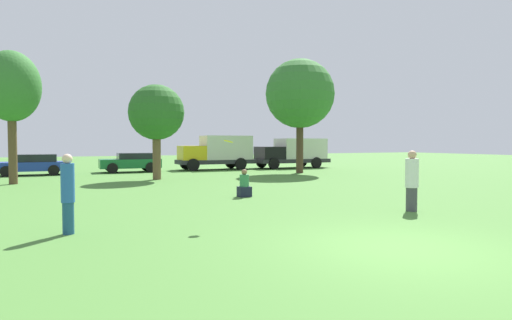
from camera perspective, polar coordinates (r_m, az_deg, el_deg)
ground_plane at (r=8.61m, az=18.92°, el=-11.09°), size 120.00×120.00×0.00m
person_thrower at (r=10.08m, az=-23.83°, el=-4.04°), size 0.28×0.28×1.74m
person_catcher at (r=13.12m, az=20.09°, el=-2.62°), size 0.37×0.37×1.75m
frisbee at (r=10.50m, az=-3.70°, el=2.51°), size 0.22×0.22×0.08m
bystander_sitting at (r=15.63m, az=-1.57°, el=-3.45°), size 0.46×0.38×1.01m
tree_0 at (r=23.53m, az=-29.88°, el=8.39°), size 2.63×2.63×6.33m
tree_1 at (r=23.55m, az=-13.16°, el=6.12°), size 2.96×2.96×5.09m
tree_2 at (r=28.18m, az=5.89°, el=8.75°), size 4.48×4.48×7.41m
parked_car_blue at (r=29.34m, az=-27.63°, el=-0.49°), size 4.06×2.03×1.27m
parked_car_green at (r=29.91m, az=-16.35°, el=-0.23°), size 3.94×2.11×1.29m
delivery_truck_yellow at (r=31.58m, az=-5.09°, el=1.15°), size 5.73×2.34×2.49m
delivery_truck_black at (r=33.62m, az=4.98°, el=1.08°), size 5.92×2.51×2.30m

